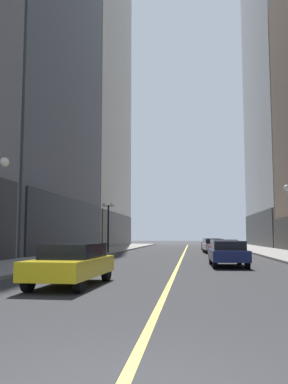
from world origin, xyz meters
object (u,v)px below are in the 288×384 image
(car_white, at_px, (213,245))
(car_red, at_px, (211,244))
(street_lamp_left_far, at_px, (108,216))
(car_yellow, at_px, (72,263))
(car_maroon, at_px, (223,248))
(car_navy, at_px, (228,253))

(car_white, height_order, car_red, same)
(car_red, bearing_deg, street_lamp_left_far, -129.73)
(car_yellow, height_order, car_white, same)
(car_yellow, relative_size, car_maroon, 0.99)
(car_red, bearing_deg, car_navy, -90.53)
(car_yellow, xyz_separation_m, car_maroon, (5.99, 17.28, 0.00))
(car_red, relative_size, street_lamp_left_far, 1.04)
(car_red, bearing_deg, car_maroon, -89.48)
(car_maroon, xyz_separation_m, car_red, (-0.15, 16.25, -0.00))
(car_yellow, height_order, car_navy, same)
(car_white, bearing_deg, car_maroon, -88.53)
(street_lamp_left_far, bearing_deg, car_white, 23.95)
(car_yellow, relative_size, street_lamp_left_far, 1.03)
(car_yellow, bearing_deg, car_white, 77.74)
(car_maroon, xyz_separation_m, street_lamp_left_far, (-9.35, 5.17, 2.54))
(car_navy, bearing_deg, car_red, 89.47)
(car_yellow, bearing_deg, car_red, 80.11)
(car_navy, height_order, street_lamp_left_far, street_lamp_left_far)
(car_maroon, relative_size, car_red, 1.00)
(car_yellow, height_order, car_maroon, same)
(car_yellow, relative_size, car_navy, 1.02)
(car_maroon, relative_size, street_lamp_left_far, 1.04)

